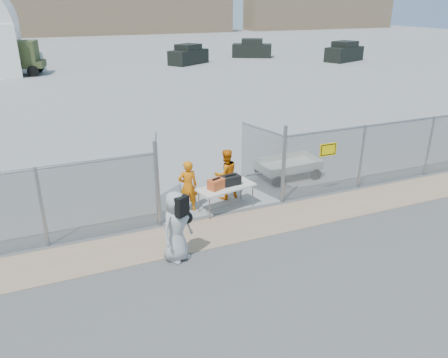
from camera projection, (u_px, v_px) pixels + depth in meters
name	position (u px, v px, depth m)	size (l,w,h in m)	color
ground	(253.00, 244.00, 11.53)	(160.00, 160.00, 0.00)	#484848
tarmac_inside	(82.00, 59.00, 47.35)	(160.00, 80.00, 0.01)	gray
dirt_strip	(238.00, 227.00, 12.38)	(44.00, 1.60, 0.01)	#A18265
distant_hills	(86.00, 9.00, 78.14)	(140.00, 6.00, 9.00)	#7F684F
chain_link_fence	(224.00, 179.00, 12.82)	(40.00, 0.20, 2.20)	gray
folding_table	(226.00, 198.00, 13.31)	(1.79, 0.74, 0.76)	silver
orange_bag	(216.00, 184.00, 12.95)	(0.48, 0.32, 0.30)	#CC5426
black_duffel	(230.00, 180.00, 13.25)	(0.58, 0.34, 0.28)	black
security_worker_left	(188.00, 186.00, 13.06)	(0.59, 0.39, 1.61)	orange
security_worker_right	(226.00, 174.00, 13.90)	(0.81, 0.63, 1.66)	orange
visitor	(176.00, 226.00, 10.54)	(0.89, 0.58, 1.81)	#A7A7A7
utility_trailer	(288.00, 168.00, 15.74)	(2.91, 1.50, 0.71)	silver
military_truck	(6.00, 58.00, 36.69)	(5.91, 2.18, 2.82)	#3C4523
parked_vehicle_near	(188.00, 54.00, 43.33)	(4.20, 1.90, 1.90)	black
parked_vehicle_mid	(252.00, 48.00, 48.59)	(4.31, 1.95, 1.95)	black
parked_vehicle_far	(344.00, 52.00, 45.40)	(4.38, 1.98, 1.98)	black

